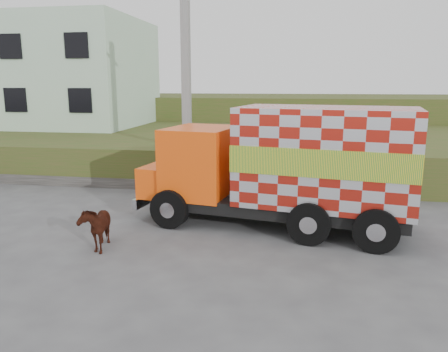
% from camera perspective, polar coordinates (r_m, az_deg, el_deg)
% --- Properties ---
extents(ground, '(120.00, 120.00, 0.00)m').
position_cam_1_polar(ground, '(12.32, -5.44, -6.68)').
color(ground, '#474749').
rests_on(ground, ground).
extents(embankment, '(40.00, 12.00, 1.50)m').
position_cam_1_polar(embankment, '(21.71, 1.33, 3.61)').
color(embankment, '#35501A').
rests_on(embankment, ground).
extents(embankment_far, '(40.00, 12.00, 3.00)m').
position_cam_1_polar(embankment_far, '(33.49, 4.31, 7.87)').
color(embankment_far, '#35501A').
rests_on(embankment_far, ground).
extents(retaining_strip, '(16.00, 0.50, 0.40)m').
position_cam_1_polar(retaining_strip, '(16.69, -8.39, -1.03)').
color(retaining_strip, '#595651').
rests_on(retaining_strip, ground).
extents(building, '(10.00, 8.00, 6.00)m').
position_cam_1_polar(building, '(28.05, -21.07, 12.43)').
color(building, '#B3D2B5').
rests_on(building, embankment).
extents(utility_pole, '(1.20, 0.30, 8.00)m').
position_cam_1_polar(utility_pole, '(16.37, -4.96, 12.48)').
color(utility_pole, gray).
rests_on(utility_pole, ground).
extents(cargo_truck, '(7.78, 3.68, 3.34)m').
position_cam_1_polar(cargo_truck, '(11.99, 8.29, 1.23)').
color(cargo_truck, black).
rests_on(cargo_truck, ground).
extents(cow, '(0.92, 1.44, 1.13)m').
position_cam_1_polar(cow, '(11.08, -16.38, -6.24)').
color(cow, black).
rests_on(cow, ground).
extents(pedestrian, '(0.65, 0.51, 1.59)m').
position_cam_1_polar(pedestrian, '(16.87, 3.32, 6.43)').
color(pedestrian, '#322E2C').
rests_on(pedestrian, embankment).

